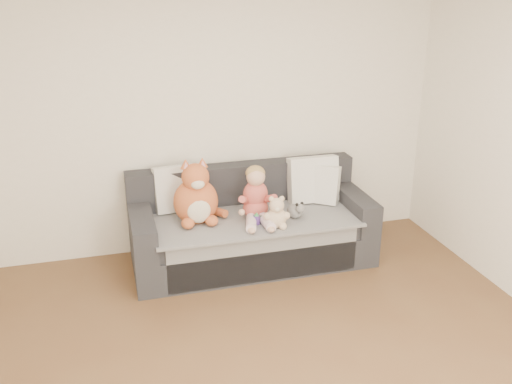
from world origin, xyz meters
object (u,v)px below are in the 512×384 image
toddler (256,197)px  sippy_cup (257,218)px  sofa (251,229)px  plush_cat (196,198)px  teddy_bear (277,215)px

toddler → sippy_cup: size_ratio=4.64×
toddler → sippy_cup: (-0.03, -0.12, -0.15)m
sofa → sippy_cup: 0.34m
toddler → plush_cat: size_ratio=0.83×
toddler → teddy_bear: 0.27m
toddler → plush_cat: plush_cat is taller
plush_cat → sippy_cup: (0.49, -0.21, -0.16)m
teddy_bear → plush_cat: bearing=163.6°
sippy_cup → toddler: bearing=76.1°
plush_cat → sippy_cup: bearing=-24.4°
sofa → toddler: (0.01, -0.14, 0.37)m
plush_cat → teddy_bear: bearing=-27.6°
sofa → plush_cat: bearing=-174.4°
toddler → plush_cat: (-0.52, 0.09, 0.02)m
sofa → toddler: 0.40m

